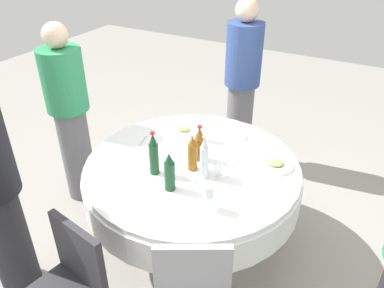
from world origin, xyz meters
The scene contains 17 objects.
ground_plane centered at (0.00, 0.00, 0.00)m, with size 10.00×10.00×0.00m, color gray.
dining_table centered at (0.00, 0.00, 0.60)m, with size 1.54×1.54×0.74m.
bottle_amber_rear centered at (-0.02, -0.08, 0.86)m, with size 0.07×0.07×0.27m.
bottle_dark_green_west centered at (0.17, 0.22, 0.89)m, with size 0.07×0.07×0.32m.
bottle_dark_green_north centered at (-0.01, 0.31, 0.87)m, with size 0.07×0.07×0.28m.
bottle_amber_east centered at (-0.03, 0.05, 0.87)m, with size 0.07×0.07×0.27m.
bottle_clear_far centered at (-0.14, 0.09, 0.89)m, with size 0.06×0.06×0.31m.
wine_glass_east centered at (-0.23, 0.05, 0.84)m, with size 0.06×0.06×0.14m.
wine_glass_far centered at (0.09, -0.33, 0.84)m, with size 0.07×0.07×0.15m.
wine_glass_south centered at (-0.31, 0.36, 0.86)m, with size 0.07×0.07×0.17m.
plate_left centered at (0.28, -0.37, 0.75)m, with size 0.23×0.23×0.04m.
plate_outer centered at (-0.09, -0.50, 0.75)m, with size 0.24×0.24×0.02m.
plate_front centered at (-0.52, -0.26, 0.75)m, with size 0.26×0.26×0.04m.
knife_west centered at (0.48, -0.07, 0.74)m, with size 0.18×0.02×0.01m, color silver.
person_west centered at (0.18, -1.31, 0.85)m, with size 0.34×0.34×1.63m.
person_north centered at (1.18, -0.04, 0.82)m, with size 0.34×0.34×1.57m.
chair_right centered at (0.18, 1.06, 0.52)m, with size 0.46×0.46×0.87m.
Camera 1 is at (-1.08, 1.95, 2.26)m, focal length 35.87 mm.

